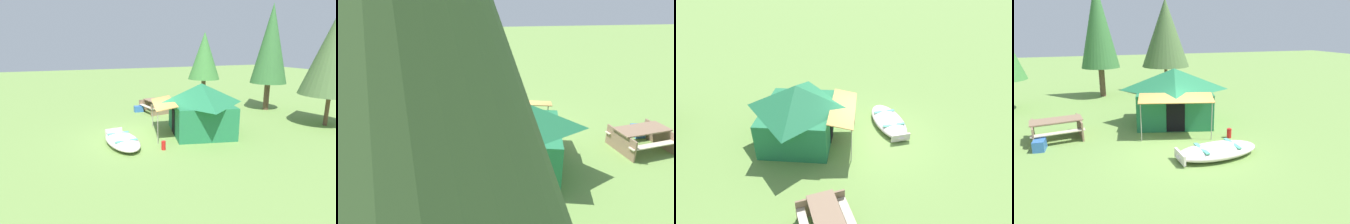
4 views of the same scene
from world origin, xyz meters
TOP-DOWN VIEW (x-y plane):
  - ground_plane at (0.00, 0.00)m, footprint 80.00×80.00m
  - beached_rowboat at (0.77, -0.98)m, footprint 3.02×1.54m
  - canvas_cabin_tent at (0.43, 3.04)m, footprint 4.04×4.45m
  - picnic_table at (-4.48, 2.36)m, footprint 2.11×1.83m
  - cooler_box at (-4.99, 1.37)m, footprint 0.41×0.60m
  - fuel_can at (1.95, 0.51)m, footprint 0.19×0.19m
  - pine_tree_back_left at (1.80, 10.02)m, footprint 3.17×3.17m
  - pine_tree_back_right at (-7.53, 7.57)m, footprint 2.53×2.53m
  - pine_tree_far_center at (-2.46, 9.61)m, footprint 2.33×2.33m

SIDE VIEW (x-z plane):
  - ground_plane at x=0.00m, z-range 0.00..0.00m
  - fuel_can at x=1.95m, z-range 0.00..0.37m
  - cooler_box at x=-4.99m, z-range 0.00..0.39m
  - beached_rowboat at x=0.77m, z-range 0.01..0.43m
  - picnic_table at x=-4.48m, z-range 0.10..0.89m
  - canvas_cabin_tent at x=0.43m, z-range 0.05..2.52m
  - pine_tree_back_right at x=-7.53m, z-range 0.79..6.09m
  - pine_tree_back_left at x=1.80m, z-range 0.84..6.91m
  - pine_tree_far_center at x=-2.46m, z-range 0.88..7.76m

